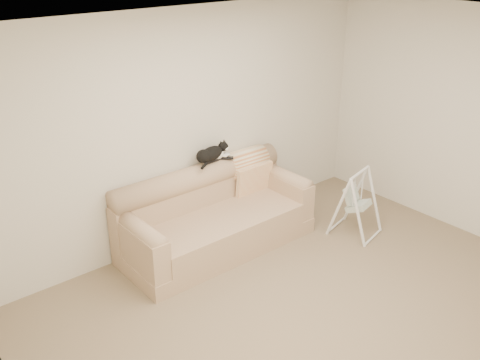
# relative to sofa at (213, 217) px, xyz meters

# --- Properties ---
(ground_plane) EXTENTS (5.00, 5.00, 0.00)m
(ground_plane) POSITION_rel_sofa_xyz_m (0.01, -1.62, -0.35)
(ground_plane) COLOR #7C664E
(ground_plane) RESTS_ON ground
(room_shell) EXTENTS (5.04, 4.04, 2.60)m
(room_shell) POSITION_rel_sofa_xyz_m (0.01, -1.62, 1.18)
(room_shell) COLOR silver
(room_shell) RESTS_ON ground
(sofa) EXTENTS (2.20, 0.93, 0.90)m
(sofa) POSITION_rel_sofa_xyz_m (0.00, 0.00, 0.00)
(sofa) COLOR tan
(sofa) RESTS_ON ground
(remote_a) EXTENTS (0.18, 0.06, 0.03)m
(remote_a) POSITION_rel_sofa_xyz_m (0.18, 0.24, 0.56)
(remote_a) COLOR black
(remote_a) RESTS_ON sofa
(remote_b) EXTENTS (0.17, 0.14, 0.02)m
(remote_b) POSITION_rel_sofa_xyz_m (0.36, 0.21, 0.56)
(remote_b) COLOR black
(remote_b) RESTS_ON sofa
(tuxedo_cat) EXTENTS (0.52, 0.30, 0.21)m
(tuxedo_cat) POSITION_rel_sofa_xyz_m (0.17, 0.24, 0.65)
(tuxedo_cat) COLOR black
(tuxedo_cat) RESTS_ON sofa
(throw_blanket) EXTENTS (0.52, 0.38, 0.58)m
(throw_blanket) POSITION_rel_sofa_xyz_m (0.68, 0.23, 0.37)
(throw_blanket) COLOR #D68046
(throw_blanket) RESTS_ON sofa
(baby_swing) EXTENTS (0.59, 0.62, 0.80)m
(baby_swing) POSITION_rel_sofa_xyz_m (1.45, -0.85, 0.05)
(baby_swing) COLOR white
(baby_swing) RESTS_ON ground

